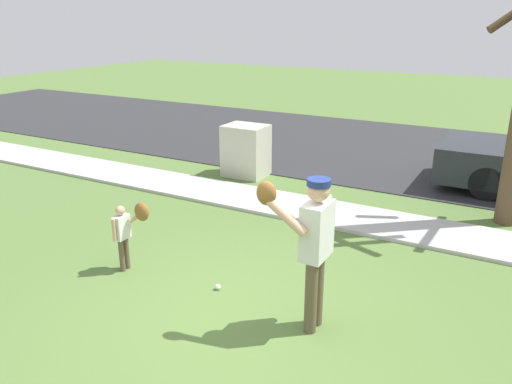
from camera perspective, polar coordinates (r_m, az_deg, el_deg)
name	(u,v)px	position (r m, az deg, el deg)	size (l,w,h in m)	color
ground_plane	(342,219)	(8.86, 9.57, -3.04)	(48.00, 48.00, 0.00)	#567538
sidewalk_strip	(344,216)	(8.94, 9.80, -2.65)	(36.00, 1.20, 0.06)	#B2B2AD
road_surface	(411,152)	(13.56, 16.92, 4.26)	(36.00, 6.80, 0.02)	#2D2D30
person_adult	(312,238)	(5.43, 6.31, -5.14)	(0.70, 0.64, 1.74)	brown
person_child	(128,226)	(7.03, -14.06, -3.73)	(0.42, 0.37, 0.98)	brown
baseball	(218,287)	(6.62, -4.29, -10.53)	(0.07, 0.07, 0.07)	white
utility_cabinet	(246,151)	(10.99, -1.14, 4.64)	(0.89, 0.70, 1.10)	beige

